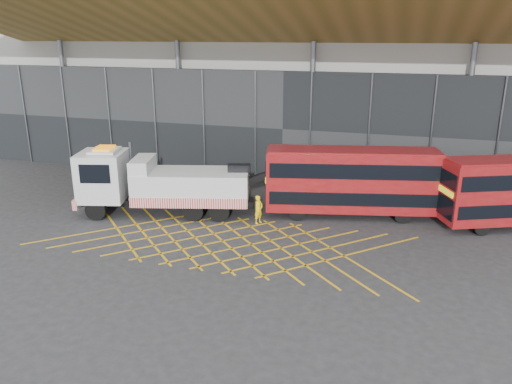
% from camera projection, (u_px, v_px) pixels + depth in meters
% --- Properties ---
extents(ground_plane, '(120.00, 120.00, 0.00)m').
position_uv_depth(ground_plane, '(195.00, 238.00, 26.88)').
color(ground_plane, '#252528').
extents(road_markings, '(19.96, 7.16, 0.01)m').
position_uv_depth(road_markings, '(223.00, 241.00, 26.43)').
color(road_markings, gold).
rests_on(road_markings, ground_plane).
extents(construction_building, '(55.00, 23.97, 18.00)m').
position_uv_depth(construction_building, '(304.00, 53.00, 40.37)').
color(construction_building, '#999993').
rests_on(construction_building, ground_plane).
extents(recovery_truck, '(11.99, 5.35, 4.19)m').
position_uv_depth(recovery_truck, '(158.00, 183.00, 29.86)').
color(recovery_truck, black).
rests_on(recovery_truck, ground_plane).
extents(bus_towed, '(10.32, 4.49, 4.10)m').
position_uv_depth(bus_towed, '(352.00, 180.00, 29.39)').
color(bus_towed, maroon).
rests_on(bus_towed, ground_plane).
extents(worker, '(0.62, 0.72, 1.66)m').
position_uv_depth(worker, '(259.00, 210.00, 28.67)').
color(worker, yellow).
rests_on(worker, ground_plane).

